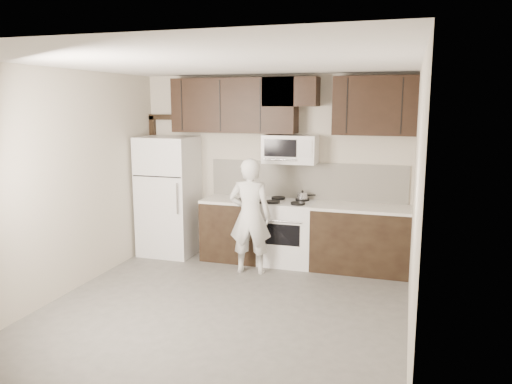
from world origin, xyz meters
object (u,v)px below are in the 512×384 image
at_px(stove, 287,232).
at_px(person, 250,216).
at_px(microwave, 290,149).
at_px(refrigerator, 169,196).

height_order(stove, person, person).
distance_m(microwave, refrigerator, 2.00).
bearing_deg(person, refrigerator, -25.39).
relative_size(stove, microwave, 1.24).
bearing_deg(refrigerator, stove, 1.51).
distance_m(stove, refrigerator, 1.90).
relative_size(microwave, person, 0.48).
height_order(microwave, person, microwave).
distance_m(refrigerator, person, 1.54).
bearing_deg(refrigerator, microwave, 5.15).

